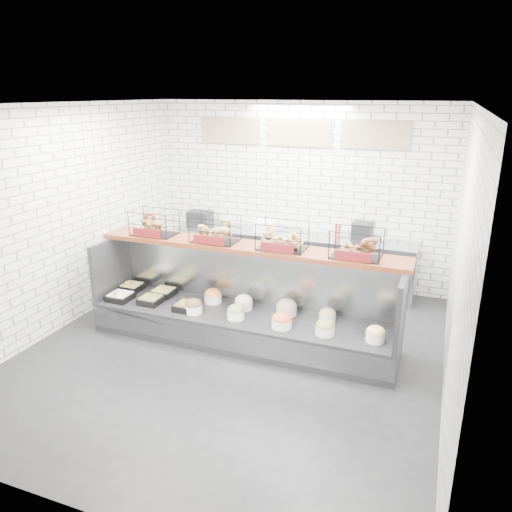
% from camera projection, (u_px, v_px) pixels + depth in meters
% --- Properties ---
extents(ground, '(5.50, 5.50, 0.00)m').
position_uv_depth(ground, '(233.00, 351.00, 6.32)').
color(ground, black).
rests_on(ground, ground).
extents(room_shell, '(5.02, 5.51, 3.01)m').
position_uv_depth(room_shell, '(250.00, 182.00, 6.21)').
color(room_shell, white).
rests_on(room_shell, ground).
extents(display_case, '(4.00, 0.90, 1.20)m').
position_uv_depth(display_case, '(243.00, 317.00, 6.52)').
color(display_case, black).
rests_on(display_case, ground).
extents(bagel_shelf, '(4.10, 0.50, 0.40)m').
position_uv_depth(bagel_shelf, '(248.00, 236.00, 6.34)').
color(bagel_shelf, '#4C1F10').
rests_on(bagel_shelf, display_case).
extents(prep_counter, '(4.00, 0.60, 1.20)m').
position_uv_depth(prep_counter, '(290.00, 259.00, 8.33)').
color(prep_counter, '#93969B').
rests_on(prep_counter, ground).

